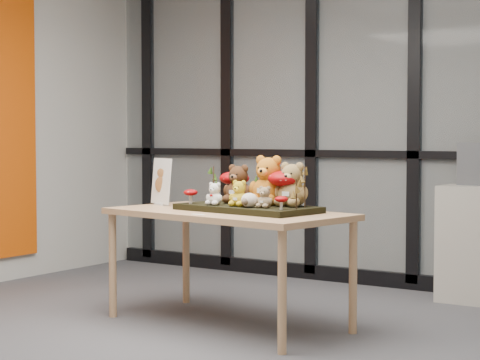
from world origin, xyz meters
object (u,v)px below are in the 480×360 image
Objects in this scene: display_table at (228,221)px; mushroom_back_left at (234,185)px; bear_pooh_yellow at (269,178)px; bear_white_bow at (215,193)px; bear_brown_medium at (238,182)px; bear_tan_back at (292,182)px; mushroom_front_right at (281,202)px; bear_small_yellow at (239,192)px; sign_holder at (161,183)px; mushroom_back_right at (286,187)px; mushroom_front_left at (191,196)px; diorama_tray at (247,208)px; plush_cream_hedgehog at (249,199)px; bear_beige_small at (265,196)px.

mushroom_back_left is at bearing 123.20° from display_table.
bear_pooh_yellow reaches higher than bear_white_bow.
bear_tan_back is (0.42, -0.04, 0.01)m from bear_brown_medium.
mushroom_back_left is at bearing 109.17° from bear_white_bow.
bear_tan_back is at bearing 103.78° from mushroom_front_right.
bear_small_yellow is 0.78m from sign_holder.
bear_small_yellow is (0.14, -0.20, -0.05)m from bear_brown_medium.
mushroom_back_left is 0.91× the size of mushroom_back_right.
mushroom_back_left is 2.19× the size of mushroom_front_left.
display_table is 0.16m from diorama_tray.
mushroom_back_right is 0.64m from mushroom_front_left.
bear_small_yellow is 1.82× the size of plush_cream_hedgehog.
bear_small_yellow is 0.81× the size of mushroom_back_left.
display_table is at bearing 60.39° from bear_white_bow.
bear_small_yellow reaches higher than bear_beige_small.
diorama_tray is 2.96× the size of bear_tan_back.
mushroom_back_right is at bearing -3.18° from bear_pooh_yellow.
bear_tan_back reaches higher than diorama_tray.
sign_holder is (-0.98, 0.00, -0.01)m from mushroom_back_right.
diorama_tray is 0.23m from bear_pooh_yellow.
mushroom_back_right is at bearing -176.68° from bear_tan_back.
bear_white_bow is at bearing -140.22° from diorama_tray.
mushroom_front_right is at bearing 8.54° from sign_holder.
mushroom_back_left is 0.53m from sign_holder.
mushroom_back_left is (-0.52, 0.13, -0.04)m from bear_tan_back.
bear_tan_back is 0.50m from bear_white_bow.
mushroom_back_right is 0.98m from sign_holder.
mushroom_back_left reaches higher than plush_cream_hedgehog.
diorama_tray is 0.23m from bear_brown_medium.
bear_tan_back is (0.19, -0.04, -0.02)m from bear_pooh_yellow.
diorama_tray is at bearing 102.27° from bear_small_yellow.
mushroom_back_right is (0.47, -0.13, 0.01)m from mushroom_back_left.
mushroom_back_right is at bearing 26.09° from display_table.
plush_cream_hedgehog is (0.01, -0.24, -0.12)m from bear_pooh_yellow.
diorama_tray is at bearing -123.52° from bear_pooh_yellow.
bear_beige_small is at bearing -101.42° from mushroom_back_right.
bear_tan_back is at bearing 72.62° from bear_beige_small.
bear_pooh_yellow reaches higher than mushroom_back_right.
bear_beige_small is 1.44× the size of mushroom_front_left.
sign_holder is (-0.52, -0.12, 0.00)m from mushroom_back_left.
sign_holder is (-0.95, 0.19, 0.04)m from bear_beige_small.
bear_beige_small is 0.10m from plush_cream_hedgehog.
bear_small_yellow is at bearing -174.15° from bear_beige_small.
display_table is 0.37m from bear_beige_small.
diorama_tray is 0.15m from bear_small_yellow.
bear_white_bow reaches higher than diorama_tray.
mushroom_front_right is at bearing -5.50° from display_table.
diorama_tray is 9.07× the size of plush_cream_hedgehog.
mushroom_front_left is (-0.25, -0.18, -0.09)m from bear_brown_medium.
mushroom_back_right is (0.23, 0.17, 0.03)m from bear_small_yellow.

